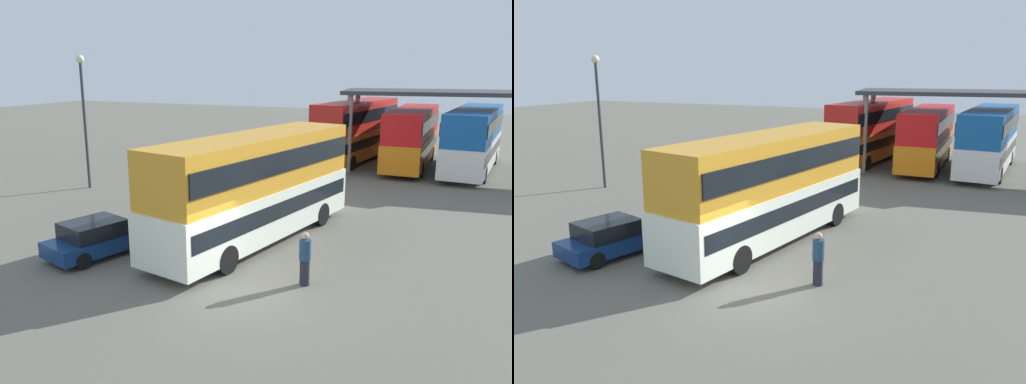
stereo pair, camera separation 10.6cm
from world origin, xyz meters
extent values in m
plane|color=#636256|center=(0.00, 0.00, 0.00)|extent=(140.00, 140.00, 0.00)
cube|color=white|center=(-1.41, 4.42, 1.29)|extent=(4.64, 11.06, 1.87)
cube|color=orange|center=(-1.41, 4.42, 3.23)|extent=(4.52, 10.83, 2.03)
cube|color=black|center=(-1.41, 4.42, 1.51)|extent=(4.59, 10.64, 0.64)
cube|color=black|center=(-1.41, 4.42, 3.34)|extent=(4.59, 10.64, 0.81)
cube|color=black|center=(-0.35, 9.64, 1.57)|extent=(2.14, 0.53, 1.12)
cube|color=orange|center=(-0.35, 9.64, 2.46)|extent=(1.76, 0.43, 0.36)
cylinder|color=black|center=(-1.88, 7.92, 0.50)|extent=(0.47, 1.04, 1.00)
cylinder|color=black|center=(0.38, 7.46, 0.50)|extent=(0.47, 1.04, 1.00)
cylinder|color=black|center=(-3.21, 1.38, 0.50)|extent=(0.47, 1.04, 1.00)
cylinder|color=black|center=(-0.95, 0.92, 0.50)|extent=(0.47, 1.04, 1.00)
cube|color=navy|center=(-6.07, 0.59, 0.49)|extent=(2.77, 4.07, 0.55)
cube|color=black|center=(-6.13, 0.41, 1.06)|extent=(2.15, 2.43, 0.58)
cylinder|color=black|center=(-6.51, 1.93, 0.30)|extent=(0.36, 0.63, 0.60)
cylinder|color=black|center=(-4.97, 1.46, 0.30)|extent=(0.36, 0.63, 0.60)
cylinder|color=black|center=(-7.18, -0.28, 0.30)|extent=(0.36, 0.63, 0.60)
cylinder|color=black|center=(-5.63, -0.75, 0.30)|extent=(0.36, 0.63, 0.60)
cube|color=orange|center=(-1.92, 23.85, 1.32)|extent=(4.17, 11.24, 1.94)
cube|color=red|center=(-1.92, 23.85, 3.34)|extent=(4.07, 11.01, 2.10)
cube|color=black|center=(-1.92, 23.85, 1.55)|extent=(4.14, 10.81, 0.66)
cube|color=black|center=(-1.92, 23.85, 3.44)|extent=(4.14, 10.81, 0.84)
cube|color=black|center=(-1.05, 29.22, 1.61)|extent=(2.07, 0.43, 1.16)
cube|color=orange|center=(-1.05, 29.22, 2.54)|extent=(1.71, 0.35, 0.36)
cylinder|color=black|center=(-2.47, 27.39, 0.50)|extent=(0.44, 1.03, 1.00)
cylinder|color=black|center=(-0.28, 27.04, 0.50)|extent=(0.44, 1.03, 1.00)
cylinder|color=black|center=(-3.55, 20.66, 0.50)|extent=(0.44, 1.03, 1.00)
cylinder|color=black|center=(-1.37, 20.31, 0.50)|extent=(0.44, 1.03, 1.00)
cube|color=orange|center=(2.09, 23.09, 1.23)|extent=(2.52, 10.63, 1.76)
cube|color=red|center=(2.09, 23.09, 3.06)|extent=(2.44, 10.42, 1.91)
cube|color=black|center=(2.09, 23.09, 1.44)|extent=(2.55, 10.21, 0.60)
cube|color=black|center=(2.09, 23.09, 3.16)|extent=(2.55, 10.21, 0.76)
cube|color=black|center=(2.12, 28.34, 1.49)|extent=(2.09, 0.11, 1.06)
cube|color=orange|center=(2.12, 28.34, 2.34)|extent=(1.72, 0.09, 0.36)
cylinder|color=black|center=(1.00, 26.38, 0.50)|extent=(0.29, 1.00, 1.00)
cylinder|color=black|center=(3.22, 26.37, 0.50)|extent=(0.29, 1.00, 1.00)
cylinder|color=black|center=(0.96, 19.80, 0.50)|extent=(0.29, 1.00, 1.00)
cylinder|color=black|center=(3.18, 19.79, 0.50)|extent=(0.29, 1.00, 1.00)
cube|color=white|center=(6.03, 23.02, 1.26)|extent=(3.56, 11.58, 1.83)
cube|color=#14549F|center=(6.03, 23.02, 3.16)|extent=(3.46, 11.35, 1.98)
cube|color=black|center=(6.03, 23.02, 1.48)|extent=(3.56, 11.13, 0.62)
cube|color=black|center=(6.03, 23.02, 3.26)|extent=(3.56, 11.13, 0.79)
cube|color=black|center=(6.54, 28.64, 1.54)|extent=(2.16, 0.30, 1.10)
cube|color=orange|center=(6.54, 28.64, 2.41)|extent=(1.78, 0.24, 0.36)
cylinder|color=black|center=(5.20, 26.65, 0.50)|extent=(0.37, 1.02, 1.00)
cylinder|color=black|center=(7.49, 26.44, 0.50)|extent=(0.37, 1.02, 1.00)
cylinder|color=black|center=(4.56, 19.61, 0.50)|extent=(0.37, 1.02, 1.00)
cylinder|color=black|center=(6.85, 19.40, 0.50)|extent=(0.37, 1.02, 1.00)
cube|color=#33353A|center=(7.08, 22.55, 5.16)|extent=(19.28, 7.45, 0.25)
cylinder|color=#9E9B93|center=(-1.89, 23.66, 2.52)|extent=(0.36, 0.36, 5.04)
cylinder|color=#9E9B93|center=(-1.43, 19.49, 2.52)|extent=(0.36, 0.36, 5.04)
cylinder|color=#33353A|center=(-13.92, 9.02, 3.52)|extent=(0.16, 0.16, 7.04)
sphere|color=beige|center=(-13.92, 9.02, 7.19)|extent=(0.44, 0.44, 0.44)
cylinder|color=#262633|center=(1.75, 1.10, 0.43)|extent=(0.32, 0.32, 0.85)
cylinder|color=navy|center=(1.75, 1.10, 1.19)|extent=(0.38, 0.38, 0.67)
sphere|color=tan|center=(1.75, 1.10, 1.64)|extent=(0.24, 0.24, 0.24)
camera|label=1|loc=(6.47, -13.45, 6.78)|focal=35.97mm
camera|label=2|loc=(6.57, -13.40, 6.78)|focal=35.97mm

